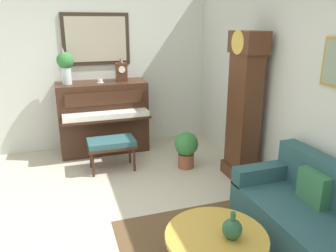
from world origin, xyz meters
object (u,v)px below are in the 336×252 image
(coffee_table, at_px, (216,237))
(potted_plant, at_px, (186,147))
(grandfather_clock, at_px, (244,112))
(mantel_clock, at_px, (121,71))
(piano_bench, at_px, (111,144))
(teacup, at_px, (100,81))
(couch, at_px, (325,230))
(flower_vase, at_px, (65,64))
(green_jug, at_px, (232,229))
(piano, at_px, (103,117))

(coffee_table, bearing_deg, potted_plant, 165.16)
(grandfather_clock, xyz_separation_m, mantel_clock, (-1.63, -1.35, 0.39))
(piano_bench, bearing_deg, teacup, -178.90)
(couch, height_order, mantel_clock, mantel_clock)
(mantel_clock, distance_m, potted_plant, 1.67)
(flower_vase, bearing_deg, mantel_clock, 89.97)
(teacup, bearing_deg, grandfather_clock, 46.89)
(grandfather_clock, xyz_separation_m, teacup, (-1.60, -1.70, 0.24))
(mantel_clock, xyz_separation_m, flower_vase, (-0.00, -0.87, 0.14))
(coffee_table, distance_m, potted_plant, 2.24)
(green_jug, bearing_deg, mantel_clock, -175.46)
(piano_bench, bearing_deg, coffee_table, 11.70)
(teacup, distance_m, green_jug, 3.43)
(couch, bearing_deg, teacup, -155.11)
(piano_bench, distance_m, teacup, 1.12)
(piano_bench, relative_size, teacup, 6.03)
(piano_bench, bearing_deg, flower_vase, -147.43)
(couch, distance_m, potted_plant, 2.35)
(couch, bearing_deg, grandfather_clock, 175.27)
(mantel_clock, bearing_deg, piano, -90.32)
(coffee_table, distance_m, teacup, 3.37)
(potted_plant, bearing_deg, green_jug, -11.86)
(grandfather_clock, distance_m, teacup, 2.35)
(grandfather_clock, bearing_deg, mantel_clock, -140.46)
(couch, distance_m, flower_vase, 4.15)
(grandfather_clock, relative_size, couch, 1.07)
(mantel_clock, bearing_deg, flower_vase, -90.03)
(piano, height_order, coffee_table, piano)
(piano, bearing_deg, piano_bench, -0.26)
(grandfather_clock, distance_m, mantel_clock, 2.15)
(piano, xyz_separation_m, flower_vase, (0.00, -0.53, 0.90))
(flower_vase, height_order, teacup, flower_vase)
(grandfather_clock, height_order, potted_plant, grandfather_clock)
(coffee_table, height_order, teacup, teacup)
(green_jug, bearing_deg, piano_bench, -166.42)
(grandfather_clock, bearing_deg, teacup, -133.11)
(flower_vase, xyz_separation_m, teacup, (0.04, 0.51, -0.29))
(couch, xyz_separation_m, mantel_clock, (-3.39, -1.20, 1.04))
(grandfather_clock, height_order, teacup, grandfather_clock)
(couch, relative_size, mantel_clock, 5.00)
(couch, bearing_deg, mantel_clock, -160.52)
(piano, distance_m, piano_bench, 0.85)
(potted_plant, bearing_deg, couch, 11.44)
(mantel_clock, height_order, flower_vase, flower_vase)
(mantel_clock, height_order, potted_plant, mantel_clock)
(piano_bench, bearing_deg, mantel_clock, 157.42)
(couch, xyz_separation_m, coffee_table, (-0.14, -1.04, 0.06))
(mantel_clock, relative_size, potted_plant, 0.68)
(piano, bearing_deg, green_jug, 10.24)
(flower_vase, relative_size, potted_plant, 1.04)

